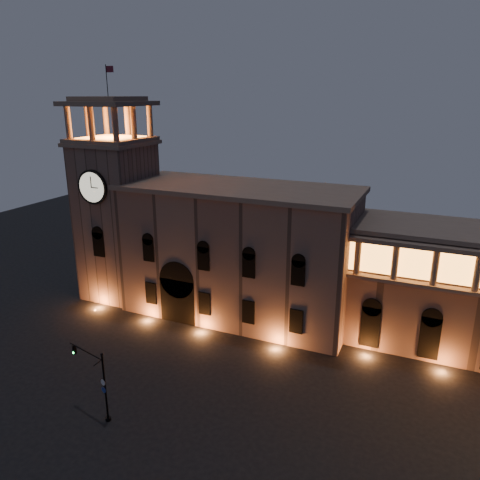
# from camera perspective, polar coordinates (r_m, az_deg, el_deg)

# --- Properties ---
(ground) EXTENTS (160.00, 160.00, 0.00)m
(ground) POSITION_cam_1_polar(r_m,az_deg,el_deg) (47.87, -9.19, -19.80)
(ground) COLOR black
(ground) RESTS_ON ground
(government_building) EXTENTS (30.80, 12.80, 17.60)m
(government_building) POSITION_cam_1_polar(r_m,az_deg,el_deg) (61.80, -0.28, -1.45)
(government_building) COLOR #785B4E
(government_building) RESTS_ON ground
(clock_tower) EXTENTS (9.80, 9.80, 32.40)m
(clock_tower) POSITION_cam_1_polar(r_m,az_deg,el_deg) (69.25, -14.72, 3.27)
(clock_tower) COLOR #785B4E
(clock_tower) RESTS_ON ground
(traffic_light) EXTENTS (5.01, 1.49, 7.04)m
(traffic_light) POSITION_cam_1_polar(r_m,az_deg,el_deg) (46.25, -16.82, -16.27)
(traffic_light) COLOR black
(traffic_light) RESTS_ON ground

